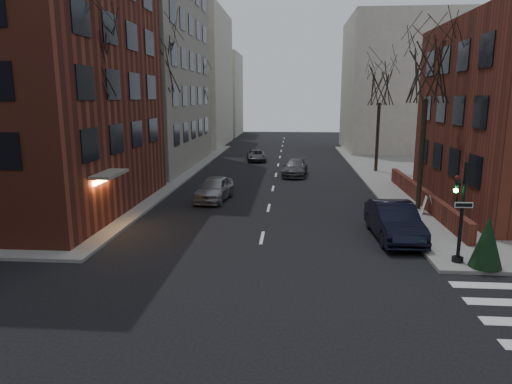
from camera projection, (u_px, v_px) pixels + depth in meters
The scene contains 19 objects.
building_left_tan at pixel (93, 14), 41.67m from camera, with size 18.00×18.00×28.00m, color gray.
low_wall_right at pixel (422, 197), 27.70m from camera, with size 0.35×16.00×1.00m, color maroon.
building_distant_la at pixel (175, 79), 63.03m from camera, with size 14.00×16.00×18.00m, color beige.
building_distant_ra at pixel (404, 85), 56.01m from camera, with size 14.00×14.00×16.00m, color beige.
building_distant_lb at pixel (211, 95), 79.87m from camera, with size 10.00×12.00×14.00m, color beige.
traffic_signal at pixel (460, 219), 17.79m from camera, with size 0.76×0.44×4.00m.
tree_left_a at pixel (89, 58), 22.64m from camera, with size 4.18×4.18×10.26m.
tree_left_b at pixel (158, 65), 34.26m from camera, with size 4.40×4.40×10.80m.
tree_left_c at pixel (197, 83), 48.10m from camera, with size 3.96×3.96×9.72m.
tree_right_a at pixel (428, 70), 25.26m from camera, with size 3.96×3.96×9.72m.
tree_right_b at pixel (380, 85), 39.01m from camera, with size 3.74×3.74×9.18m.
streetlamp_near at pixel (153, 132), 31.27m from camera, with size 0.36×0.36×6.28m.
streetlamp_far at pixel (207, 119), 50.78m from camera, with size 0.36×0.36×6.28m.
parked_sedan at pixel (394, 221), 21.42m from camera, with size 1.82×5.22×1.72m, color black.
car_lane_silver at pixel (214, 189), 29.42m from camera, with size 1.83×4.56×1.55m, color gray.
car_lane_gray at pixel (295, 168), 38.76m from camera, with size 1.92×4.73×1.37m, color #424147.
car_lane_far at pixel (256, 156), 47.73m from camera, with size 1.90×4.13×1.15m, color #3A393E.
sandwich_board at pixel (428, 205), 25.56m from camera, with size 0.45×0.63×1.01m, color white.
evergreen_shrub at pixel (487, 242), 17.39m from camera, with size 1.22×1.22×2.03m, color #163216.
Camera 1 is at (1.37, -8.79, 6.57)m, focal length 32.00 mm.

